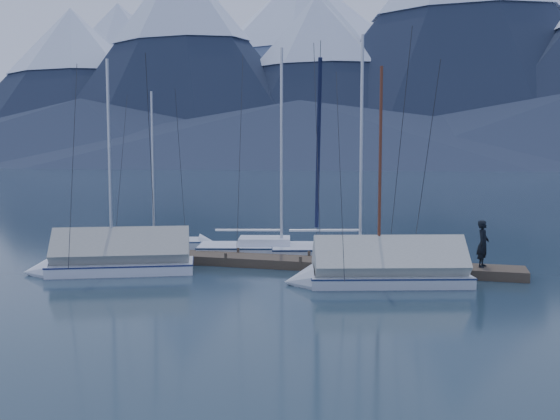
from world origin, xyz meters
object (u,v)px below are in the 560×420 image
Objects in this scene: sailboat_open_left at (163,244)px; sailboat_open_right at (373,253)px; sailboat_open_mid at (293,251)px; person at (483,244)px; sailboat_covered_far at (109,262)px; sailboat_covered_near at (375,273)px.

sailboat_open_right reaches higher than sailboat_open_left.
sailboat_open_mid is at bearing -4.40° from sailboat_open_left.
sailboat_open_right reaches higher than person.
sailboat_open_mid is at bearing 46.16° from sailboat_covered_far.
sailboat_open_right is at bearing 35.19° from sailboat_covered_far.
sailboat_covered_far is (-8.85, -6.24, 0.24)m from sailboat_open_right.
sailboat_covered_far reaches higher than person.
sailboat_open_left is 1.00× the size of sailboat_covered_near.
sailboat_open_mid is 1.22× the size of sailboat_covered_near.
sailboat_open_left is 4.79× the size of person.
sailboat_open_mid is 8.12m from person.
sailboat_open_mid reaches higher than person.
sailboat_open_left is at bearing 152.79° from sailboat_covered_near.
sailboat_open_right is at bearing 8.88° from sailboat_open_mid.
sailboat_covered_far is at bearing -175.52° from sailboat_covered_near.
sailboat_open_left is 0.82× the size of sailboat_open_mid.
sailboat_open_left is 6.52m from sailboat_open_mid.
sailboat_covered_near is at bearing 139.53° from person.
sailboat_open_left is 0.78× the size of sailboat_open_right.
sailboat_open_mid is 7.93m from sailboat_covered_far.
sailboat_open_right is at bearing 69.36° from person.
sailboat_covered_near is at bearing -82.04° from sailboat_open_right.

